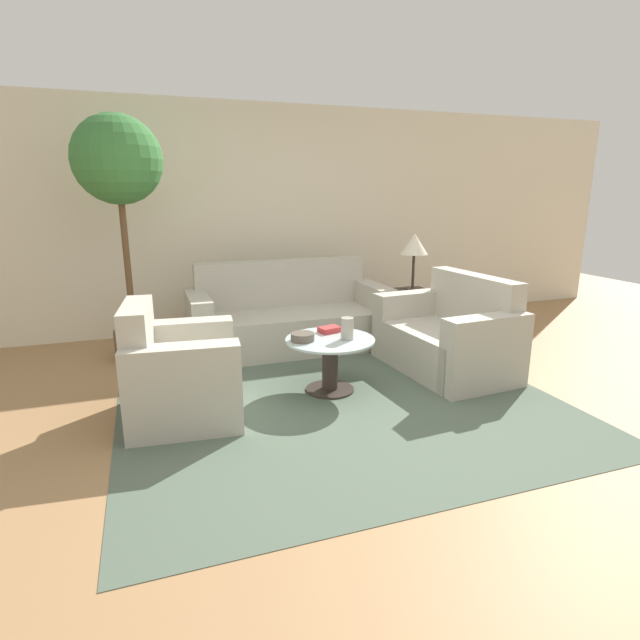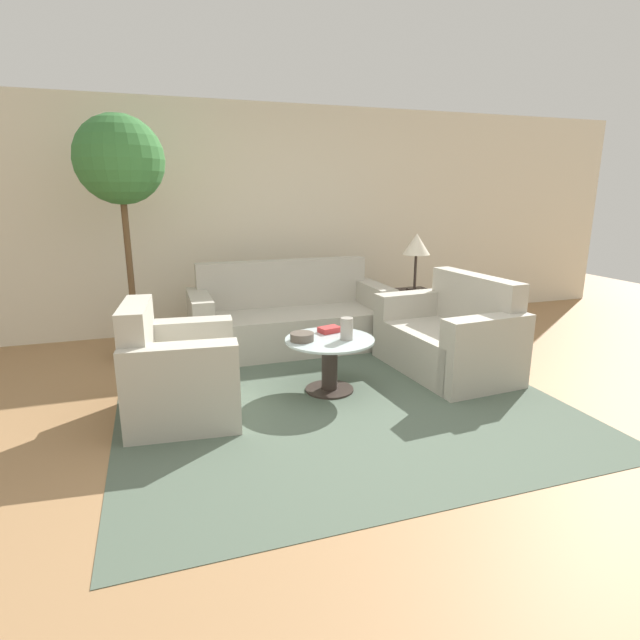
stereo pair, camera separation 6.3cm
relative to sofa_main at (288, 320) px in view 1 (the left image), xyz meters
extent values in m
plane|color=#9E754C|center=(-0.02, -2.10, -0.29)|extent=(14.00, 14.00, 0.00)
cube|color=beige|center=(-0.02, 0.98, 1.01)|extent=(10.00, 0.06, 2.60)
cube|color=#4C5B4C|center=(-0.01, -1.31, -0.29)|extent=(3.34, 3.45, 0.01)
cube|color=#B2AD9E|center=(0.00, -0.09, -0.09)|extent=(1.86, 0.84, 0.40)
cube|color=#B2AD9E|center=(0.00, 0.24, 0.16)|extent=(1.86, 0.18, 0.90)
cube|color=#B2AD9E|center=(-0.93, -0.09, 0.03)|extent=(0.20, 0.84, 0.64)
cube|color=#B2AD9E|center=(0.93, -0.09, 0.03)|extent=(0.20, 0.84, 0.64)
cube|color=#B2AD9E|center=(-1.18, -1.40, -0.09)|extent=(0.83, 0.74, 0.40)
cube|color=#B2AD9E|center=(-1.47, -1.37, 0.14)|extent=(0.24, 0.68, 0.86)
cube|color=#B2AD9E|center=(-1.21, -1.73, 0.03)|extent=(0.78, 0.27, 0.64)
cube|color=#B2AD9E|center=(-1.15, -1.07, 0.03)|extent=(0.78, 0.27, 0.64)
cube|color=#B2AD9E|center=(1.16, -1.19, -0.09)|extent=(0.87, 1.15, 0.40)
cube|color=#B2AD9E|center=(1.46, -1.17, 0.15)|extent=(0.26, 1.10, 0.88)
cube|color=#B2AD9E|center=(1.12, -0.65, 0.03)|extent=(0.81, 0.26, 0.64)
cube|color=#B2AD9E|center=(1.20, -1.73, 0.03)|extent=(0.81, 0.26, 0.64)
cylinder|color=#332823|center=(-0.01, -1.31, -0.28)|extent=(0.40, 0.40, 0.02)
cylinder|color=#332823|center=(-0.01, -1.31, -0.07)|extent=(0.13, 0.13, 0.44)
cylinder|color=#B2C6C6|center=(-0.01, -1.31, 0.16)|extent=(0.73, 0.73, 0.02)
cube|color=#332823|center=(1.41, -0.14, -0.01)|extent=(0.38, 0.38, 0.55)
cylinder|color=#332823|center=(1.41, -0.14, 0.27)|extent=(0.18, 0.18, 0.02)
cylinder|color=#332823|center=(1.41, -0.14, 0.47)|extent=(0.03, 0.03, 0.37)
cone|color=beige|center=(1.41, -0.14, 0.77)|extent=(0.30, 0.30, 0.23)
cylinder|color=brown|center=(-1.54, 0.09, -0.14)|extent=(0.38, 0.38, 0.31)
cylinder|color=brown|center=(-1.54, 0.09, 0.70)|extent=(0.06, 0.06, 1.37)
sphere|color=#387538|center=(-1.54, 0.09, 1.61)|extent=(0.80, 0.80, 0.80)
cylinder|color=#9E998E|center=(0.11, -1.38, 0.25)|extent=(0.10, 0.10, 0.18)
cylinder|color=brown|center=(-0.24, -1.29, 0.20)|extent=(0.19, 0.19, 0.06)
cube|color=#BC3333|center=(0.06, -1.12, 0.19)|extent=(0.20, 0.16, 0.05)
camera|label=1|loc=(-1.38, -4.96, 1.33)|focal=28.00mm
camera|label=2|loc=(-1.32, -4.98, 1.33)|focal=28.00mm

